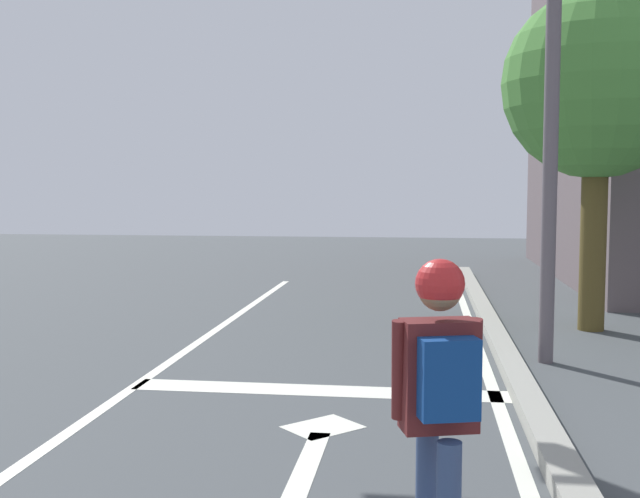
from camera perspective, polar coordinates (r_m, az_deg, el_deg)
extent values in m
cube|color=silver|center=(6.31, -19.14, -13.39)|extent=(0.12, 20.00, 0.01)
cube|color=silver|center=(5.72, 14.53, -15.17)|extent=(0.12, 20.00, 0.01)
cube|color=silver|center=(7.41, -0.07, -10.43)|extent=(3.58, 0.40, 0.01)
cube|color=silver|center=(5.54, -0.95, -15.69)|extent=(0.16, 1.40, 0.01)
cube|color=silver|center=(6.34, 0.22, -13.05)|extent=(0.71, 0.71, 0.01)
cube|color=#98988D|center=(5.74, 17.11, -14.47)|extent=(0.24, 24.00, 0.14)
cylinder|color=navy|center=(3.96, 7.92, -17.41)|extent=(0.11, 0.11, 0.73)
cube|color=#5C1F1F|center=(3.61, 8.80, -9.22)|extent=(0.38, 0.27, 0.51)
cylinder|color=#5C1F1F|center=(3.59, 5.89, -8.90)|extent=(0.07, 0.11, 0.47)
cylinder|color=#5C1F1F|center=(3.69, 11.37, -8.59)|extent=(0.07, 0.13, 0.47)
sphere|color=#86694A|center=(3.54, 8.88, -2.95)|extent=(0.20, 0.20, 0.20)
sphere|color=red|center=(3.54, 8.89, -2.55)|extent=(0.23, 0.23, 0.23)
cube|color=navy|center=(3.48, 9.49, -9.43)|extent=(0.29, 0.21, 0.36)
cylinder|color=#5D555A|center=(8.72, 16.76, 8.62)|extent=(0.16, 0.16, 5.13)
cylinder|color=brown|center=(10.90, 19.60, 0.89)|extent=(0.34, 0.34, 2.53)
sphere|color=#488839|center=(10.97, 19.89, 11.46)|extent=(2.50, 2.50, 2.50)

